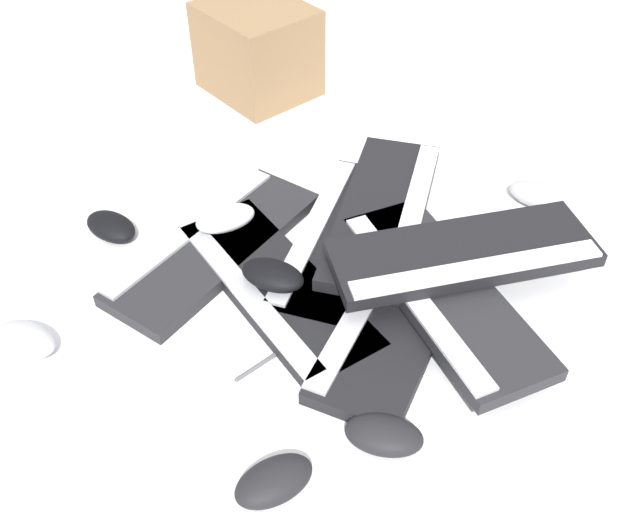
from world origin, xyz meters
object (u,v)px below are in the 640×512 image
object	(u,v)px
mouse_0	(537,195)
mouse_4	(111,226)
keyboard_0	(342,237)
keyboard_2	(274,286)
mouse_3	(225,218)
mouse_5	(274,481)
mouse_2	(384,435)
mouse_1	(273,275)
keyboard_6	(464,254)
keyboard_5	(441,292)
keyboard_4	(384,211)
mouse_6	(25,340)
cardboard_box	(257,50)
keyboard_1	(215,245)
keyboard_3	(397,313)

from	to	relation	value
mouse_0	mouse_4	bearing A→B (deg)	-137.02
keyboard_0	keyboard_2	bearing A→B (deg)	177.26
mouse_3	mouse_5	distance (m)	0.52
mouse_2	keyboard_0	bearing A→B (deg)	108.86
keyboard_0	mouse_1	size ratio (longest dim) A/B	4.22
keyboard_6	mouse_1	size ratio (longest dim) A/B	4.05
keyboard_6	mouse_1	distance (m)	0.32
keyboard_6	mouse_0	bearing A→B (deg)	1.99
keyboard_0	keyboard_5	size ratio (longest dim) A/B	1.00
keyboard_0	mouse_5	world-z (taller)	mouse_5
keyboard_2	mouse_5	xyz separation A→B (m)	(-0.27, -0.25, 0.01)
mouse_4	mouse_3	bearing A→B (deg)	-146.51
keyboard_6	mouse_5	size ratio (longest dim) A/B	4.05
mouse_3	mouse_2	bearing A→B (deg)	-85.00
keyboard_0	keyboard_4	size ratio (longest dim) A/B	1.01
keyboard_4	mouse_6	world-z (taller)	keyboard_4
keyboard_5	mouse_3	bearing A→B (deg)	104.23
keyboard_4	mouse_5	size ratio (longest dim) A/B	4.19
mouse_6	keyboard_4	bearing A→B (deg)	52.80
keyboard_0	keyboard_5	distance (m)	0.23
keyboard_0	cardboard_box	distance (m)	0.60
keyboard_5	mouse_1	xyz separation A→B (m)	(-0.15, 0.23, 0.01)
mouse_4	keyboard_1	bearing A→B (deg)	-156.30
keyboard_2	mouse_6	distance (m)	0.40
mouse_0	mouse_3	bearing A→B (deg)	-133.41
keyboard_0	keyboard_1	bearing A→B (deg)	135.91
keyboard_2	mouse_0	xyz separation A→B (m)	(0.51, -0.22, 0.01)
keyboard_2	keyboard_5	bearing A→B (deg)	-58.67
mouse_0	mouse_1	distance (m)	0.56
keyboard_0	keyboard_6	size ratio (longest dim) A/B	1.04
mouse_4	mouse_5	distance (m)	0.61
keyboard_0	mouse_4	bearing A→B (deg)	127.28
mouse_0	mouse_4	distance (m)	0.81
keyboard_6	mouse_0	size ratio (longest dim) A/B	4.05
keyboard_6	mouse_2	distance (m)	0.35
mouse_0	mouse_6	bearing A→B (deg)	-120.98
keyboard_1	mouse_5	size ratio (longest dim) A/B	4.12
mouse_6	keyboard_2	bearing A→B (deg)	44.33
mouse_0	mouse_2	xyz separation A→B (m)	(-0.63, -0.10, 0.00)
keyboard_3	mouse_1	world-z (taller)	mouse_1
keyboard_5	cardboard_box	bearing A→B (deg)	65.46
keyboard_1	keyboard_3	xyz separation A→B (m)	(0.08, -0.35, 0.00)
keyboard_4	mouse_0	world-z (taller)	keyboard_4
keyboard_2	mouse_1	distance (m)	0.04
keyboard_0	keyboard_5	xyz separation A→B (m)	(-0.03, -0.23, 0.03)
keyboard_4	keyboard_5	world-z (taller)	same
keyboard_3	mouse_0	world-z (taller)	mouse_0
keyboard_4	mouse_3	size ratio (longest dim) A/B	4.19
keyboard_3	mouse_4	world-z (taller)	mouse_4
mouse_4	cardboard_box	distance (m)	0.60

